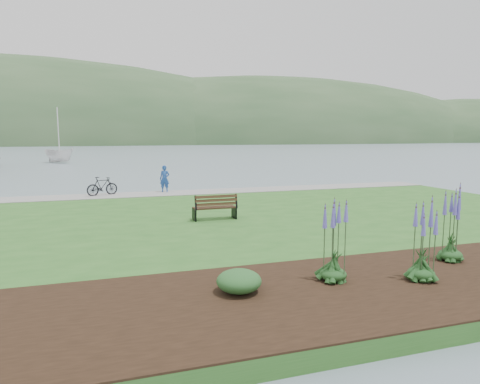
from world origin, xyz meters
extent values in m
plane|color=slate|center=(0.00, 0.00, 0.00)|extent=(600.00, 600.00, 0.00)
cube|color=#27591F|center=(0.00, -2.00, 0.20)|extent=(34.00, 20.00, 0.40)
cube|color=gray|center=(0.00, 6.90, 0.42)|extent=(34.00, 2.20, 0.03)
cube|color=black|center=(3.00, -9.80, 0.42)|extent=(24.00, 4.40, 0.04)
cube|color=#311F13|center=(0.78, -1.30, 0.88)|extent=(1.70, 0.60, 0.05)
cube|color=#311F13|center=(0.78, -1.62, 1.20)|extent=(1.70, 0.17, 0.53)
cube|color=black|center=(-0.05, -1.30, 0.63)|extent=(0.07, 0.58, 0.47)
cube|color=black|center=(1.60, -1.29, 0.63)|extent=(0.07, 0.58, 0.47)
imported|color=#204794|center=(0.01, 7.50, 1.34)|extent=(0.81, 0.69, 1.88)
imported|color=black|center=(-3.51, 7.20, 0.93)|extent=(1.11, 1.82, 1.06)
imported|color=silver|center=(-9.00, 45.11, 0.00)|extent=(12.78, 12.80, 23.66)
ellipsoid|color=#163C17|center=(3.50, -9.89, 0.59)|extent=(0.62, 0.62, 0.31)
cone|color=#514AAC|center=(3.50, -9.89, 1.63)|extent=(0.40, 0.40, 1.77)
ellipsoid|color=#163C17|center=(5.32, -8.87, 0.59)|extent=(0.62, 0.62, 0.31)
cone|color=#514AAC|center=(5.32, -8.87, 1.73)|extent=(0.40, 0.40, 1.97)
ellipsoid|color=#163C17|center=(1.53, -9.32, 0.59)|extent=(0.62, 0.62, 0.31)
cone|color=#514AAC|center=(1.53, -9.32, 1.74)|extent=(0.40, 0.40, 1.98)
ellipsoid|color=#1E4C21|center=(-0.75, -9.36, 0.68)|extent=(0.97, 0.97, 0.48)
camera|label=1|loc=(-3.40, -17.70, 3.76)|focal=32.00mm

